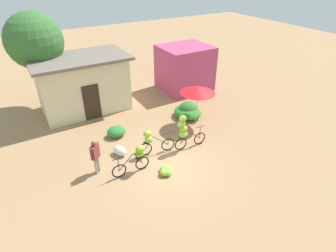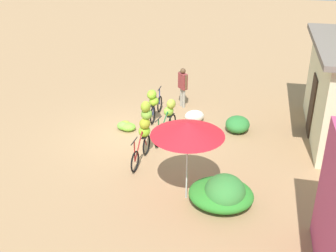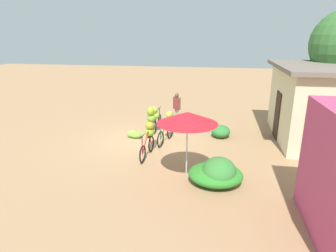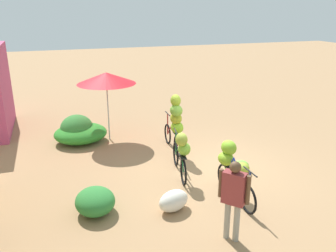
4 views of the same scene
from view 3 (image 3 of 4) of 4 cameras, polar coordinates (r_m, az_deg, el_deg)
name	(u,v)px [view 3 (image 3 of 4)]	position (r m, az deg, el deg)	size (l,w,h in m)	color
ground_plane	(145,141)	(12.31, -4.66, -2.98)	(60.00, 60.00, 0.00)	#A47C55
building_low	(313,103)	(13.48, 26.80, 4.09)	(5.23, 3.22, 3.16)	beige
hedge_bush_front_left	(221,131)	(12.87, 10.41, -1.05)	(0.92, 0.82, 0.53)	#2F7C35
hedge_bush_front_right	(215,174)	(8.94, 9.38, -9.43)	(1.46, 1.64, 0.57)	#2E872B
hedge_bush_mid	(219,172)	(8.79, 10.04, -8.88)	(1.10, 1.03, 0.86)	#368237
market_umbrella	(187,118)	(8.42, 3.86, 1.63)	(1.81, 1.81, 2.18)	beige
bicycle_leftmost	(156,116)	(13.24, -2.46, 1.93)	(1.67, 0.41, 1.24)	black
bicycle_near_pile	(167,124)	(12.09, -0.13, 0.32)	(1.73, 0.47, 1.26)	black
bicycle_center_loaded	(150,128)	(10.69, -3.63, -0.37)	(1.67, 0.45, 1.80)	black
banana_pile_on_ground	(134,134)	(12.76, -6.73, -1.64)	(0.64, 0.70, 0.29)	#7FBE37
produce_sack	(187,127)	(13.37, 3.72, -0.27)	(0.70, 0.44, 0.44)	silver
person_vendor	(177,105)	(14.47, 1.74, 4.12)	(0.46, 0.41, 1.56)	gray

